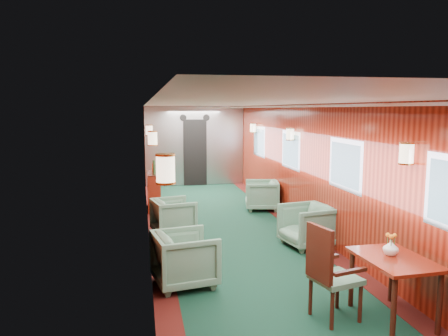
# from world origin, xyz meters

# --- Properties ---
(room) EXTENTS (12.00, 12.10, 2.40)m
(room) POSITION_xyz_m (0.00, 0.00, 1.63)
(room) COLOR #0D3021
(room) RESTS_ON ground
(bulkhead) EXTENTS (2.98, 0.17, 2.39)m
(bulkhead) POSITION_xyz_m (0.00, 5.91, 1.18)
(bulkhead) COLOR #A4A7AB
(bulkhead) RESTS_ON ground
(windows_right) EXTENTS (0.02, 8.60, 0.80)m
(windows_right) POSITION_xyz_m (1.49, 0.25, 1.45)
(windows_right) COLOR silver
(windows_right) RESTS_ON ground
(wall_sconces) EXTENTS (2.97, 7.97, 0.25)m
(wall_sconces) POSITION_xyz_m (0.00, 0.57, 1.79)
(wall_sconces) COLOR #F2E3BD
(wall_sconces) RESTS_ON ground
(dining_table) EXTENTS (0.70, 0.98, 0.71)m
(dining_table) POSITION_xyz_m (1.07, -3.08, 0.60)
(dining_table) COLOR maroon
(dining_table) RESTS_ON ground
(side_chair) EXTENTS (0.58, 0.59, 1.08)m
(side_chair) POSITION_xyz_m (0.36, -2.97, 0.58)
(side_chair) COLOR #22503F
(side_chair) RESTS_ON ground
(credenza) EXTENTS (0.30, 0.96, 1.14)m
(credenza) POSITION_xyz_m (-1.34, 2.81, 0.44)
(credenza) COLOR maroon
(credenza) RESTS_ON ground
(flower_vase) EXTENTS (0.17, 0.17, 0.17)m
(flower_vase) POSITION_xyz_m (1.07, -3.01, 0.80)
(flower_vase) COLOR silver
(flower_vase) RESTS_ON dining_table
(armchair_left_near) EXTENTS (0.91, 0.89, 0.71)m
(armchair_left_near) POSITION_xyz_m (-1.07, -1.70, 0.36)
(armchair_left_near) COLOR #22503F
(armchair_left_near) RESTS_ON ground
(armchair_left_far) EXTENTS (0.87, 0.86, 0.67)m
(armchair_left_far) POSITION_xyz_m (-1.04, 0.70, 0.33)
(armchair_left_far) COLOR #22503F
(armchair_left_far) RESTS_ON ground
(armchair_right_near) EXTENTS (0.91, 0.90, 0.71)m
(armchair_right_near) POSITION_xyz_m (1.12, -0.45, 0.36)
(armchair_right_near) COLOR #22503F
(armchair_right_near) RESTS_ON ground
(armchair_right_far) EXTENTS (0.88, 0.87, 0.68)m
(armchair_right_far) POSITION_xyz_m (1.10, 2.32, 0.34)
(armchair_right_far) COLOR #22503F
(armchair_right_far) RESTS_ON ground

